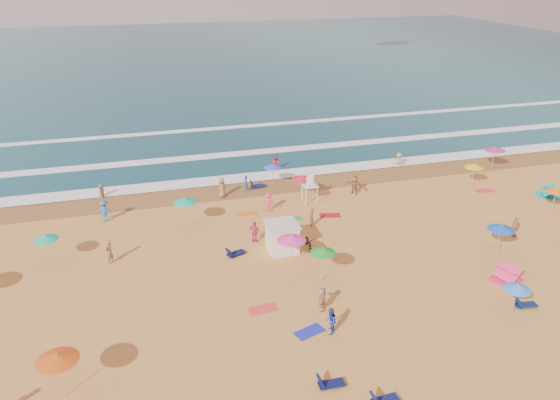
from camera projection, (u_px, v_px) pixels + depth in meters
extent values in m
plane|color=gold|center=(279.00, 255.00, 38.43)|extent=(220.00, 220.00, 0.00)
cube|color=#0C4756|center=(170.00, 60.00, 112.36)|extent=(220.00, 140.00, 0.18)
plane|color=olive|center=(242.00, 189.00, 49.43)|extent=(220.00, 220.00, 0.00)
cube|color=white|center=(237.00, 178.00, 51.59)|extent=(200.00, 2.20, 0.05)
cube|color=white|center=(223.00, 155.00, 57.75)|extent=(200.00, 1.60, 0.05)
cube|color=white|center=(209.00, 129.00, 66.55)|extent=(200.00, 1.20, 0.05)
cube|color=white|center=(282.00, 238.00, 38.71)|extent=(2.00, 2.00, 2.00)
cube|color=silver|center=(282.00, 224.00, 38.28)|extent=(2.20, 2.20, 0.12)
imported|color=black|center=(309.00, 242.00, 39.12)|extent=(0.87, 1.96, 1.00)
cone|color=yellow|center=(474.00, 166.00, 49.06)|extent=(1.69, 1.69, 0.35)
cone|color=green|center=(323.00, 250.00, 34.58)|extent=(1.66, 1.66, 0.35)
cone|color=#16BA8D|center=(45.00, 237.00, 36.31)|extent=(1.64, 1.64, 0.35)
cone|color=#F536A5|center=(292.00, 238.00, 36.28)|extent=(1.95, 1.95, 0.35)
cone|color=#16B883|center=(185.00, 200.00, 41.39)|extent=(1.82, 1.82, 0.35)
cone|color=red|center=(302.00, 177.00, 47.00)|extent=(1.77, 1.77, 0.35)
cone|color=#C42B7D|center=(495.00, 149.00, 52.93)|extent=(2.00, 2.00, 0.35)
cone|color=#3888FF|center=(517.00, 287.00, 30.94)|extent=(1.57, 1.57, 0.35)
cone|color=#384CFF|center=(272.00, 166.00, 49.33)|extent=(1.60, 1.60, 0.35)
cone|color=orange|center=(556.00, 190.00, 43.91)|extent=(1.60, 1.60, 0.35)
cone|color=blue|center=(501.00, 227.00, 38.05)|extent=(1.86, 1.86, 0.35)
cone|color=#D35411|center=(57.00, 357.00, 25.10)|extent=(1.98, 1.98, 0.35)
cube|color=#101551|center=(385.00, 400.00, 25.58)|extent=(1.33, 0.63, 0.34)
cube|color=#0D1245|center=(236.00, 253.00, 38.34)|extent=(1.42, 1.01, 0.34)
cube|color=#0E1446|center=(332.00, 384.00, 26.57)|extent=(1.33, 0.62, 0.34)
cube|color=#0F204C|center=(526.00, 305.00, 32.64)|extent=(1.37, 0.75, 0.34)
cube|color=#101F52|center=(258.00, 186.00, 49.73)|extent=(1.37, 0.73, 0.34)
cube|color=orange|center=(247.00, 214.00, 44.63)|extent=(1.76, 0.99, 0.03)
cube|color=#F23939|center=(263.00, 309.00, 32.52)|extent=(1.75, 0.95, 0.03)
cube|color=red|center=(330.00, 215.00, 44.38)|extent=(1.84, 1.19, 0.03)
cube|color=#1E2ABC|center=(309.00, 332.00, 30.53)|extent=(1.89, 1.36, 0.03)
cube|color=green|center=(292.00, 220.00, 43.62)|extent=(1.89, 1.38, 0.03)
cube|color=#E83642|center=(484.00, 191.00, 49.08)|extent=(1.72, 0.90, 0.03)
imported|color=brown|center=(102.00, 192.00, 47.51)|extent=(0.61, 0.82, 1.51)
imported|color=brown|center=(312.00, 217.00, 42.31)|extent=(0.48, 0.62, 1.50)
imported|color=blue|center=(104.00, 211.00, 43.08)|extent=(1.21, 0.74, 1.81)
imported|color=olive|center=(109.00, 252.00, 37.12)|extent=(0.72, 0.75, 1.74)
imported|color=#9B7247|center=(222.00, 188.00, 47.47)|extent=(1.01, 0.85, 1.76)
imported|color=#2354A4|center=(246.00, 183.00, 48.69)|extent=(0.43, 0.59, 1.52)
imported|color=#233DA6|center=(330.00, 321.00, 30.14)|extent=(0.88, 0.96, 1.59)
imported|color=tan|center=(399.00, 161.00, 54.58)|extent=(1.26, 1.07, 1.69)
imported|color=#E43959|center=(269.00, 202.00, 44.80)|extent=(1.21, 1.16, 1.65)
imported|color=#975F46|center=(354.00, 185.00, 48.12)|extent=(1.45, 1.55, 1.74)
imported|color=tan|center=(515.00, 227.00, 40.76)|extent=(1.02, 0.69, 1.62)
imported|color=#D1344C|center=(276.00, 164.00, 53.59)|extent=(1.00, 1.10, 1.84)
imported|color=tan|center=(322.00, 299.00, 32.17)|extent=(0.89, 1.48, 1.52)
imported|color=#D03469|center=(255.00, 232.00, 39.92)|extent=(0.97, 0.97, 1.65)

